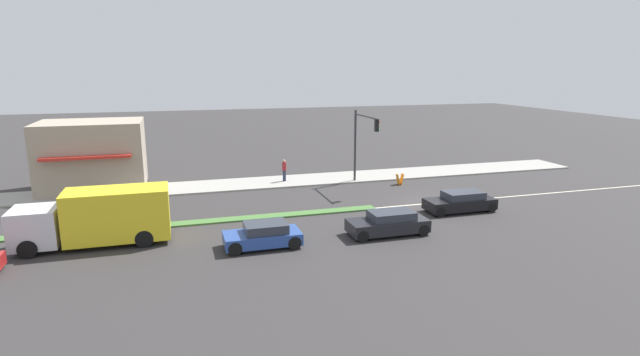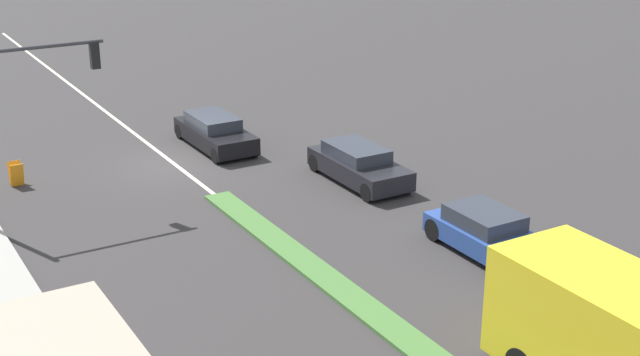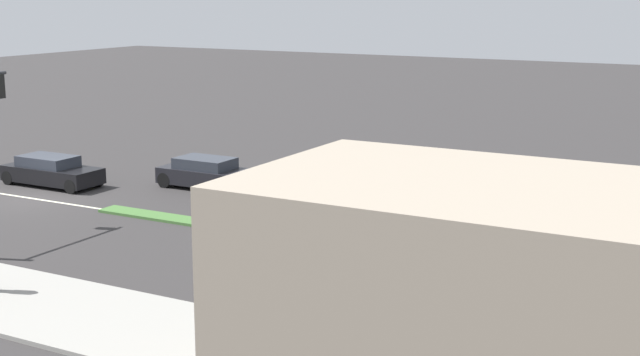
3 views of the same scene
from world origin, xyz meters
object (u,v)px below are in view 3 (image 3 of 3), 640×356
(suv_black, at_px, (51,171))
(sedan_dark, at_px, (209,174))
(delivery_truck, at_px, (542,210))
(coupe_blue, at_px, (355,191))

(suv_black, relative_size, sedan_dark, 1.02)
(delivery_truck, distance_m, coupe_blue, 8.48)
(sedan_dark, bearing_deg, coupe_blue, 90.00)
(coupe_blue, xyz_separation_m, sedan_dark, (0.00, -6.94, 0.01))
(coupe_blue, relative_size, suv_black, 0.87)
(suv_black, bearing_deg, delivery_truck, 90.00)
(coupe_blue, distance_m, suv_black, 13.47)
(suv_black, distance_m, sedan_dark, 6.84)
(delivery_truck, xyz_separation_m, sedan_dark, (-2.80, -14.90, -0.84))
(coupe_blue, xyz_separation_m, suv_black, (2.80, -13.17, 0.00))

